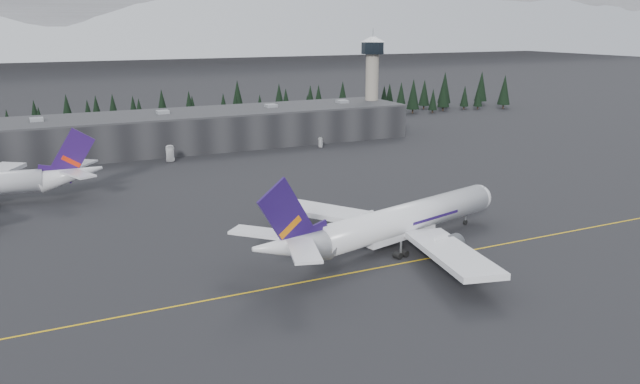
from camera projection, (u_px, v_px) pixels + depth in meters
name	position (u px, v px, depth m)	size (l,w,h in m)	color
ground	(367.00, 265.00, 113.92)	(1400.00, 1400.00, 0.00)	black
taxiline	(373.00, 269.00, 112.17)	(400.00, 0.40, 0.02)	gold
terminal	(192.00, 130.00, 221.10)	(160.00, 30.00, 12.60)	black
control_tower	(372.00, 73.00, 250.50)	(10.00, 10.00, 37.70)	gray
treeline	(169.00, 113.00, 252.99)	(360.00, 20.00, 15.00)	black
mountain_ridge	(53.00, 51.00, 984.51)	(4400.00, 900.00, 420.00)	white
jet_main	(389.00, 224.00, 120.43)	(62.10, 56.57, 18.61)	silver
gse_vehicle_a	(170.00, 160.00, 198.66)	(2.57, 5.58, 1.55)	white
gse_vehicle_b	(321.00, 146.00, 221.57)	(1.53, 3.81, 1.30)	white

